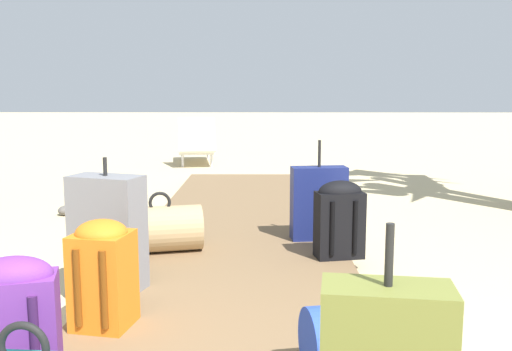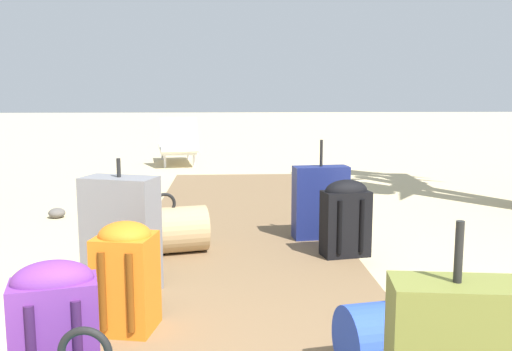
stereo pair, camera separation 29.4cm
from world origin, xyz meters
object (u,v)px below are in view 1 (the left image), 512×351
object	(u,v)px
suitcase_navy	(319,203)
lounge_chair	(196,145)
suitcase_grey	(108,233)
backpack_black	(340,217)
duffel_bag_blue	(372,339)
backpack_orange	(103,271)
duffel_bag_tan	(160,229)
backpack_purple	(16,325)

from	to	relation	value
suitcase_navy	lounge_chair	distance (m)	5.54
suitcase_grey	suitcase_navy	bearing A→B (deg)	40.09
backpack_black	duffel_bag_blue	distance (m)	1.68
backpack_orange	suitcase_navy	xyz separation A→B (m)	(1.26, 1.71, 0.00)
backpack_black	suitcase_navy	bearing A→B (deg)	100.69
duffel_bag_tan	duffel_bag_blue	world-z (taller)	duffel_bag_tan
duffel_bag_blue	backpack_orange	bearing A→B (deg)	159.34
duffel_bag_tan	suitcase_grey	world-z (taller)	suitcase_grey
duffel_bag_blue	suitcase_grey	world-z (taller)	suitcase_grey
duffel_bag_blue	lounge_chair	world-z (taller)	lounge_chair
duffel_bag_tan	backpack_orange	xyz separation A→B (m)	(-0.05, -1.34, 0.12)
backpack_purple	duffel_bag_tan	bearing A→B (deg)	84.65
suitcase_navy	duffel_bag_blue	distance (m)	2.19
suitcase_navy	suitcase_grey	size ratio (longest dim) A/B	1.00
backpack_orange	backpack_purple	world-z (taller)	backpack_purple
duffel_bag_tan	backpack_purple	distance (m)	2.03
backpack_black	duffel_bag_blue	size ratio (longest dim) A/B	0.92
backpack_orange	duffel_bag_tan	bearing A→B (deg)	87.94
backpack_black	duffel_bag_blue	world-z (taller)	backpack_black
backpack_black	suitcase_grey	distance (m)	1.61
duffel_bag_tan	duffel_bag_blue	distance (m)	2.18
backpack_orange	backpack_black	size ratio (longest dim) A/B	0.99
backpack_orange	suitcase_grey	distance (m)	0.57
duffel_bag_tan	lounge_chair	distance (m)	5.69
backpack_purple	suitcase_navy	xyz separation A→B (m)	(1.40, 2.39, -0.00)
backpack_orange	suitcase_navy	world-z (taller)	suitcase_navy
backpack_black	duffel_bag_blue	xyz separation A→B (m)	(-0.09, -1.67, -0.14)
backpack_purple	backpack_black	xyz separation A→B (m)	(1.49, 1.88, -0.00)
lounge_chair	duffel_bag_blue	bearing A→B (deg)	-77.92
backpack_purple	backpack_black	distance (m)	2.40
duffel_bag_tan	backpack_orange	size ratio (longest dim) A/B	1.22
duffel_bag_tan	suitcase_navy	xyz separation A→B (m)	(1.21, 0.37, 0.12)
backpack_black	suitcase_grey	xyz separation A→B (m)	(-1.47, -0.65, 0.05)
backpack_purple	suitcase_grey	world-z (taller)	suitcase_grey
backpack_orange	backpack_black	bearing A→B (deg)	41.55
duffel_bag_blue	suitcase_grey	size ratio (longest dim) A/B	0.76
backpack_orange	suitcase_grey	bearing A→B (deg)	102.50
backpack_black	lounge_chair	world-z (taller)	lounge_chair
duffel_bag_tan	backpack_purple	bearing A→B (deg)	-95.35
lounge_chair	suitcase_navy	bearing A→B (deg)	-73.24
duffel_bag_tan	backpack_purple	world-z (taller)	backpack_purple
backpack_orange	lounge_chair	size ratio (longest dim) A/B	0.35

